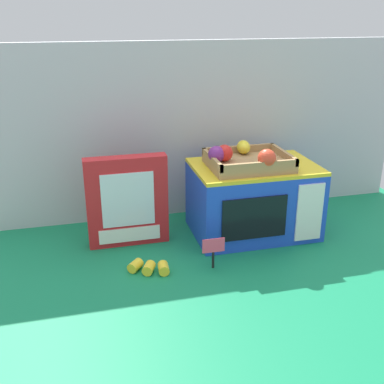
% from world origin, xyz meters
% --- Properties ---
extents(ground_plane, '(1.70, 1.70, 0.00)m').
position_xyz_m(ground_plane, '(0.00, 0.00, 0.00)').
color(ground_plane, '#147A4C').
rests_on(ground_plane, ground).
extents(display_back_panel, '(1.61, 0.03, 0.65)m').
position_xyz_m(display_back_panel, '(0.00, 0.23, 0.32)').
color(display_back_panel, '#B7BABF').
rests_on(display_back_panel, ground).
extents(toy_microwave, '(0.42, 0.29, 0.25)m').
position_xyz_m(toy_microwave, '(0.13, -0.01, 0.12)').
color(toy_microwave, blue).
rests_on(toy_microwave, ground).
extents(food_groups_crate, '(0.27, 0.23, 0.08)m').
position_xyz_m(food_groups_crate, '(0.09, -0.03, 0.28)').
color(food_groups_crate, '#A37F51').
rests_on(food_groups_crate, toy_microwave).
extents(cookie_set_box, '(0.27, 0.05, 0.31)m').
position_xyz_m(cookie_set_box, '(-0.31, 0.01, 0.15)').
color(cookie_set_box, red).
rests_on(cookie_set_box, ground).
extents(price_sign, '(0.07, 0.01, 0.10)m').
position_xyz_m(price_sign, '(-0.08, -0.22, 0.07)').
color(price_sign, black).
rests_on(price_sign, ground).
extents(loose_toy_banana, '(0.12, 0.09, 0.03)m').
position_xyz_m(loose_toy_banana, '(-0.27, -0.20, 0.02)').
color(loose_toy_banana, yellow).
rests_on(loose_toy_banana, ground).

